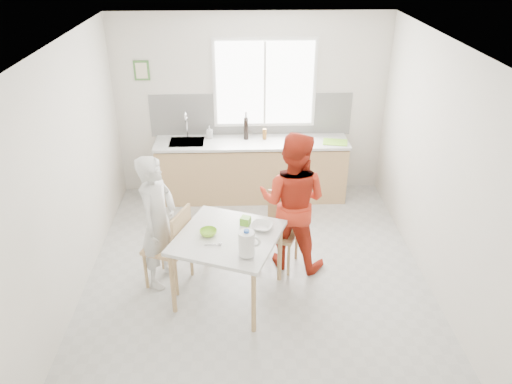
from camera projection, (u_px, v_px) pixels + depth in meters
ground at (256, 273)px, 6.03m from camera, size 4.50×4.50×0.00m
room_shell at (256, 147)px, 5.26m from camera, size 4.50×4.50×4.50m
window at (265, 83)px, 7.20m from camera, size 1.50×0.06×1.30m
backsplash at (251, 115)px, 7.43m from camera, size 3.00×0.02×0.65m
picture_frame at (142, 71)px, 7.06m from camera, size 0.22×0.03×0.28m
kitchen_counter at (251, 172)px, 7.55m from camera, size 2.84×0.64×1.37m
dining_table at (228, 242)px, 5.34m from camera, size 1.33×1.33×0.79m
chair_left at (173, 244)px, 5.61m from camera, size 0.58×0.58×0.98m
chair_far at (281, 226)px, 6.02m from camera, size 0.54×0.54×0.91m
person_white at (158, 222)px, 5.54m from camera, size 0.56×0.68×1.59m
person_red at (293, 202)px, 5.82m from camera, size 1.01×0.91×1.72m
bowl_green at (208, 232)px, 5.30m from camera, size 0.24×0.24×0.06m
bowl_white at (262, 227)px, 5.41m from camera, size 0.30×0.30×0.06m
milk_jug at (247, 243)px, 4.90m from camera, size 0.22×0.16×0.28m
green_box at (245, 221)px, 5.48m from camera, size 0.13×0.13×0.09m
spoon at (212, 245)px, 5.13m from camera, size 0.16×0.02×0.01m
cutting_board at (335, 142)px, 7.27m from camera, size 0.39×0.32×0.01m
wine_bottle_a at (246, 127)px, 7.37m from camera, size 0.07×0.07×0.32m
wine_bottle_b at (246, 130)px, 7.32m from camera, size 0.07×0.07×0.30m
jar_amber at (265, 134)px, 7.35m from camera, size 0.06×0.06×0.16m
soap_bottle at (209, 132)px, 7.39m from camera, size 0.09×0.09×0.19m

